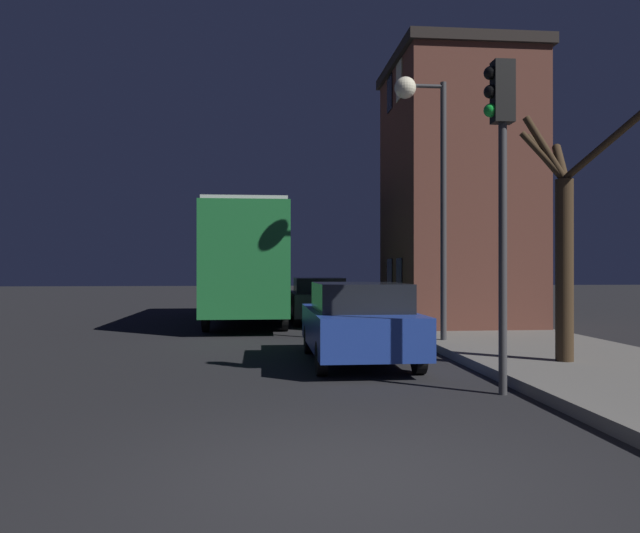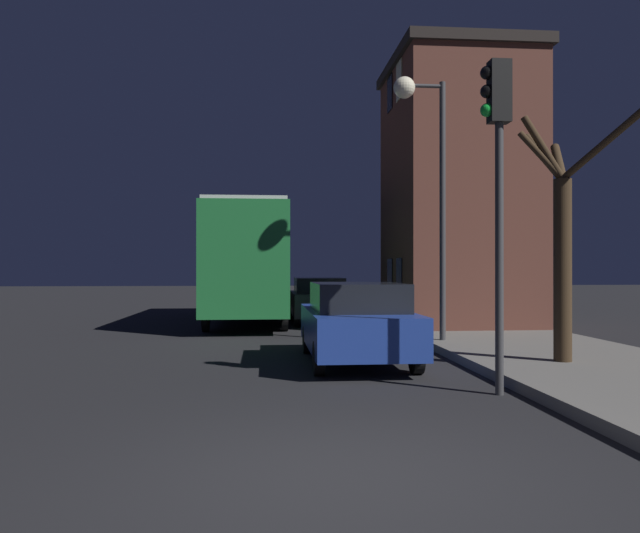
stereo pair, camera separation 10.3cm
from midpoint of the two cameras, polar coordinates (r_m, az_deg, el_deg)
name	(u,v)px [view 2 (the right image)]	position (r m, az deg, el deg)	size (l,w,h in m)	color
ground_plane	(343,478)	(5.73, 2.65, -18.77)	(120.00, 120.00, 0.00)	black
brick_building	(457,190)	(19.42, 12.57, 6.81)	(4.05, 4.87, 7.98)	brown
streetlamp	(423,145)	(14.83, 9.58, 10.87)	(1.22, 0.50, 6.07)	#38383A
traffic_light	(497,157)	(9.51, 16.21, 9.62)	(0.43, 0.24, 4.83)	#38383A
bare_tree	(562,238)	(11.96, 21.45, 2.43)	(1.74, 2.11, 4.42)	#382819
bus	(248,256)	(21.33, -6.44, 0.95)	(2.47, 9.72, 3.78)	#1E6B33
car_near_lane	(356,322)	(12.09, 3.58, -5.05)	(1.87, 4.35, 1.55)	navy
car_mid_lane	(319,300)	(20.69, 0.01, -3.06)	(1.77, 3.83, 1.51)	black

